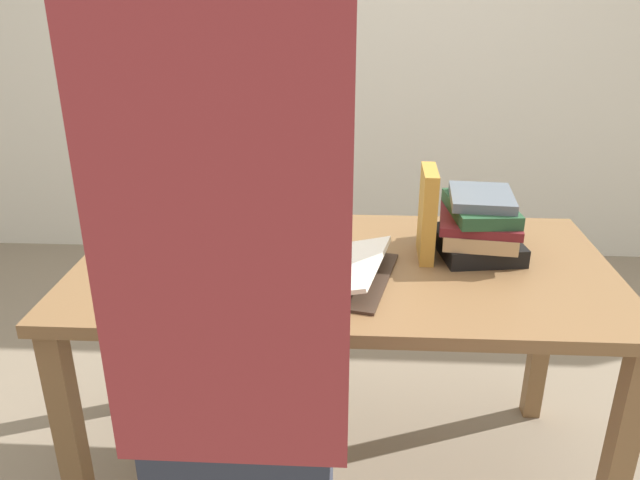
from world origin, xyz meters
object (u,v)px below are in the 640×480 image
book_stack_tall (479,225)px  book_standing_upright (427,214)px  open_book (303,267)px  reading_lamp (157,120)px  coffee_mug (189,272)px  pencil (298,315)px  person_reader (242,408)px

book_stack_tall → book_standing_upright: size_ratio=1.14×
open_book → reading_lamp: (-0.45, 0.28, 0.33)m
coffee_mug → pencil: 0.33m
reading_lamp → pencil: bearing=-48.3°
coffee_mug → reading_lamp: bearing=113.7°
reading_lamp → person_reader: 1.07m
book_stack_tall → pencil: size_ratio=1.81×
coffee_mug → open_book: bearing=17.7°
open_book → book_standing_upright: (0.34, 0.14, 0.11)m
book_standing_upright → coffee_mug: 0.67m
book_standing_upright → coffee_mug: size_ratio=2.38×
book_standing_upright → open_book: bearing=-156.3°
book_standing_upright → pencil: (-0.33, -0.37, -0.13)m
coffee_mug → pencil: bearing=-25.6°
pencil → person_reader: person_reader is taller
book_standing_upright → pencil: size_ratio=1.59×
open_book → person_reader: (-0.05, -0.67, 0.05)m
book_standing_upright → reading_lamp: 0.83m
coffee_mug → person_reader: size_ratio=0.06×
reading_lamp → person_reader: person_reader is taller
coffee_mug → person_reader: 0.62m
open_book → reading_lamp: 0.63m
open_book → pencil: bearing=-75.9°
book_standing_upright → pencil: book_standing_upright is taller
book_standing_upright → reading_lamp: reading_lamp is taller
book_stack_tall → coffee_mug: (-0.78, -0.26, -0.04)m
person_reader → book_standing_upright: bearing=-116.0°
book_standing_upright → person_reader: size_ratio=0.15×
pencil → reading_lamp: bearing=131.7°
book_standing_upright → book_stack_tall: bearing=13.4°
coffee_mug → person_reader: bearing=-67.6°
book_stack_tall → book_standing_upright: bearing=-168.4°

